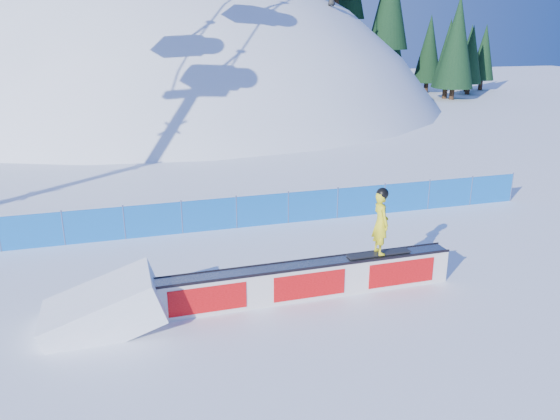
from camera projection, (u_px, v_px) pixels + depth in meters
name	position (u px, v px, depth m)	size (l,w,h in m)	color
ground	(301.00, 274.00, 16.46)	(160.00, 160.00, 0.00)	white
snow_hill	(179.00, 267.00, 60.38)	(64.00, 64.00, 64.00)	white
treeline	(401.00, 13.00, 59.29)	(24.51, 12.86, 19.52)	#332014
safety_fence	(263.00, 210.00, 20.37)	(22.05, 0.05, 1.30)	blue
rail_box	(306.00, 280.00, 14.90)	(8.50, 0.68, 1.02)	silver
snow_ramp	(105.00, 326.00, 13.60)	(2.79, 1.86, 1.05)	white
snowboarder	(381.00, 222.00, 15.03)	(1.86, 0.66, 1.94)	black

